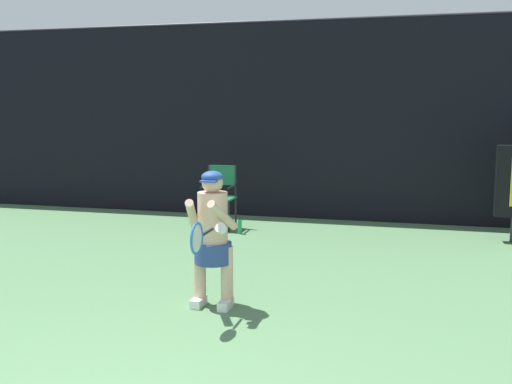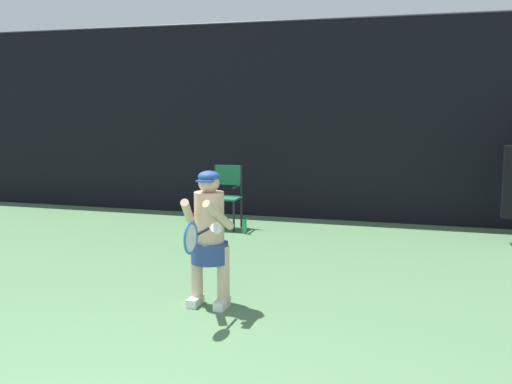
{
  "view_description": "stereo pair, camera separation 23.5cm",
  "coord_description": "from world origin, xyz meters",
  "px_view_note": "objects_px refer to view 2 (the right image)",
  "views": [
    {
      "loc": [
        1.59,
        -2.36,
        2.08
      ],
      "look_at": [
        -0.22,
        4.53,
        1.05
      ],
      "focal_mm": 41.49,
      "sensor_mm": 36.0,
      "label": 1
    },
    {
      "loc": [
        1.81,
        -2.3,
        2.08
      ],
      "look_at": [
        -0.22,
        4.53,
        1.05
      ],
      "focal_mm": 41.49,
      "sensor_mm": 36.0,
      "label": 2
    }
  ],
  "objects_px": {
    "umpire_chair": "(226,193)",
    "tennis_player": "(209,234)",
    "water_bottle": "(245,226)",
    "tennis_racket": "(192,237)"
  },
  "relations": [
    {
      "from": "umpire_chair",
      "to": "tennis_player",
      "type": "xyz_separation_m",
      "value": [
        1.18,
        -3.85,
        0.15
      ]
    },
    {
      "from": "umpire_chair",
      "to": "tennis_player",
      "type": "relative_size",
      "value": 0.75
    },
    {
      "from": "water_bottle",
      "to": "tennis_racket",
      "type": "xyz_separation_m",
      "value": [
        0.79,
        -4.11,
        0.75
      ]
    },
    {
      "from": "umpire_chair",
      "to": "tennis_racket",
      "type": "height_order",
      "value": "umpire_chair"
    },
    {
      "from": "umpire_chair",
      "to": "tennis_racket",
      "type": "xyz_separation_m",
      "value": [
        1.25,
        -4.45,
        0.25
      ]
    },
    {
      "from": "tennis_player",
      "to": "tennis_racket",
      "type": "bearing_deg",
      "value": -84.22
    },
    {
      "from": "umpire_chair",
      "to": "tennis_racket",
      "type": "relative_size",
      "value": 1.79
    },
    {
      "from": "water_bottle",
      "to": "umpire_chair",
      "type": "bearing_deg",
      "value": 142.62
    },
    {
      "from": "umpire_chair",
      "to": "tennis_player",
      "type": "bearing_deg",
      "value": -72.89
    },
    {
      "from": "water_bottle",
      "to": "tennis_player",
      "type": "xyz_separation_m",
      "value": [
        0.73,
        -3.5,
        0.65
      ]
    }
  ]
}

